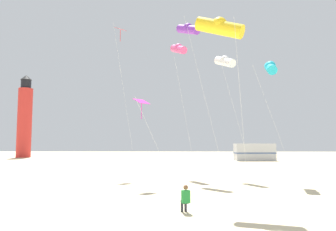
# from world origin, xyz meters

# --- Properties ---
(kite_flyer_standing) EXTENTS (0.42, 0.55, 1.16)m
(kite_flyer_standing) POSITION_xyz_m (0.20, 6.31, 0.61)
(kite_flyer_standing) COLOR #238438
(kite_flyer_standing) RESTS_ON ground
(kite_diamond_scarlet) EXTENTS (2.30, 2.30, 13.84)m
(kite_diamond_scarlet) POSITION_xyz_m (-5.50, 21.67, 12.91)
(kite_diamond_scarlet) COLOR silver
(kite_diamond_scarlet) RESTS_ON ground
(kite_diamond_magenta) EXTENTS (2.85, 2.85, 5.87)m
(kite_diamond_magenta) POSITION_xyz_m (-2.50, 13.73, 5.46)
(kite_diamond_magenta) COLOR silver
(kite_diamond_magenta) RESTS_ON ground
(kite_tube_cyan) EXTENTS (2.67, 2.87, 9.14)m
(kite_tube_cyan) POSITION_xyz_m (6.73, 16.11, 8.44)
(kite_tube_cyan) COLOR silver
(kite_tube_cyan) RESTS_ON ground
(kite_tube_rainbow) EXTENTS (2.33, 2.78, 12.27)m
(kite_tube_rainbow) POSITION_xyz_m (-0.07, 21.45, 11.57)
(kite_tube_rainbow) COLOR silver
(kite_tube_rainbow) RESTS_ON ground
(kite_tube_gold) EXTENTS (2.64, 2.21, 9.33)m
(kite_tube_gold) POSITION_xyz_m (1.97, 8.25, 8.63)
(kite_tube_gold) COLOR silver
(kite_tube_gold) RESTS_ON ground
(kite_tube_violet) EXTENTS (3.91, 4.07, 13.00)m
(kite_tube_violet) POSITION_xyz_m (0.72, 18.36, 12.29)
(kite_tube_violet) COLOR silver
(kite_tube_violet) RESTS_ON ground
(kite_tube_white) EXTENTS (2.89, 3.32, 10.53)m
(kite_tube_white) POSITION_xyz_m (3.87, 19.47, 9.83)
(kite_tube_white) COLOR silver
(kite_tube_white) RESTS_ON ground
(lighthouse_distant) EXTENTS (2.80, 2.80, 16.80)m
(lighthouse_distant) POSITION_xyz_m (-31.35, 55.55, 7.84)
(lighthouse_distant) COLOR red
(lighthouse_distant) RESTS_ON ground
(rv_van_silver) EXTENTS (6.58, 2.76, 2.80)m
(rv_van_silver) POSITION_xyz_m (12.29, 45.21, 1.39)
(rv_van_silver) COLOR #B7BABF
(rv_van_silver) RESTS_ON ground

